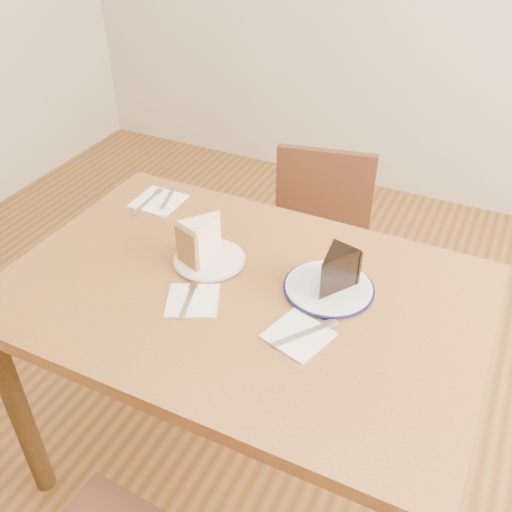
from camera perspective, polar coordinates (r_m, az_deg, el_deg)
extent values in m
plane|color=#523216|center=(2.00, -1.12, -20.03)|extent=(4.00, 4.00, 0.00)
cube|color=brown|center=(1.45, -1.46, -3.91)|extent=(1.20, 0.80, 0.04)
cylinder|color=black|center=(1.80, -22.58, -14.20)|extent=(0.06, 0.06, 0.71)
cylinder|color=black|center=(2.14, -10.08, -2.11)|extent=(0.06, 0.06, 0.71)
cylinder|color=black|center=(1.86, 19.08, -11.11)|extent=(0.06, 0.06, 0.71)
cube|color=#32180F|center=(2.01, 5.60, -1.61)|extent=(0.48, 0.48, 0.04)
cylinder|color=#32180F|center=(2.28, 10.25, -4.15)|extent=(0.04, 0.04, 0.41)
cylinder|color=#32180F|center=(2.31, 1.80, -2.86)|extent=(0.04, 0.04, 0.41)
cylinder|color=#32180F|center=(2.03, 9.24, -10.30)|extent=(0.04, 0.04, 0.41)
cylinder|color=#32180F|center=(2.06, -0.33, -8.72)|extent=(0.04, 0.04, 0.41)
cube|color=#32180F|center=(2.05, 6.79, 5.89)|extent=(0.34, 0.10, 0.36)
cylinder|color=white|center=(1.53, -4.69, -0.36)|extent=(0.18, 0.18, 0.01)
cylinder|color=white|center=(1.44, 7.28, -3.19)|extent=(0.22, 0.22, 0.01)
cube|color=white|center=(1.41, -6.35, -4.41)|extent=(0.17, 0.17, 0.00)
cube|color=white|center=(1.32, 4.23, -7.87)|extent=(0.16, 0.16, 0.00)
cube|color=white|center=(1.81, -9.71, 5.46)|extent=(0.14, 0.14, 0.00)
cube|color=silver|center=(1.41, -6.77, -4.35)|extent=(0.05, 0.14, 0.00)
cube|color=silver|center=(1.32, 4.97, -7.71)|extent=(0.11, 0.15, 0.00)
cube|color=white|center=(1.81, -8.74, 5.77)|extent=(0.05, 0.14, 0.00)
cube|color=silver|center=(1.81, -10.77, 5.38)|extent=(0.02, 0.16, 0.00)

